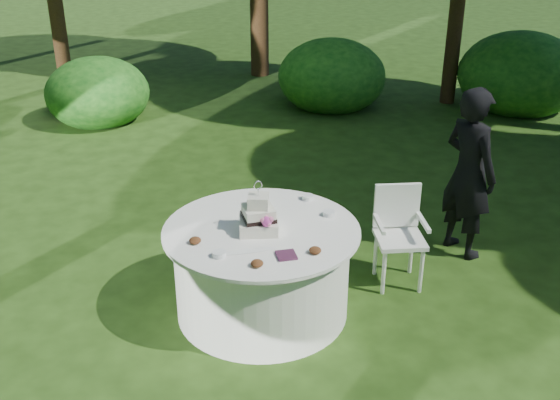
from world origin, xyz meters
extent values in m
plane|color=#1B310D|center=(0.00, 0.00, 0.00)|extent=(80.00, 80.00, 0.00)
cube|color=#471E39|center=(0.09, -0.47, 0.78)|extent=(0.14, 0.14, 0.02)
ellipsoid|color=white|center=(-0.18, -0.34, 0.78)|extent=(0.48, 0.07, 0.01)
imported|color=black|center=(2.08, 0.56, 0.82)|extent=(0.55, 0.68, 1.63)
cylinder|color=white|center=(0.00, 0.00, 0.37)|extent=(1.40, 1.40, 0.74)
cylinder|color=white|center=(0.00, 0.00, 0.76)|extent=(1.56, 1.56, 0.03)
cube|color=silver|center=(-0.03, -0.03, 0.82)|extent=(0.34, 0.34, 0.10)
cube|color=white|center=(-0.03, -0.03, 0.92)|extent=(0.23, 0.23, 0.10)
cube|color=white|center=(-0.03, -0.03, 1.02)|extent=(0.20, 0.20, 0.10)
cube|color=black|center=(-0.03, -0.03, 0.89)|extent=(0.25, 0.25, 0.03)
sphere|color=#C13996|center=(0.01, -0.16, 0.91)|extent=(0.08, 0.08, 0.08)
cylinder|color=white|center=(-0.03, -0.03, 1.09)|extent=(0.01, 0.01, 0.05)
torus|color=silver|center=(-0.03, -0.03, 1.16)|extent=(0.07, 0.02, 0.07)
cube|color=white|center=(1.25, 0.15, 0.44)|extent=(0.46, 0.46, 0.04)
cube|color=white|center=(1.28, 0.33, 0.68)|extent=(0.41, 0.10, 0.41)
cylinder|color=silver|center=(1.07, 0.01, 0.21)|extent=(0.03, 0.03, 0.42)
cylinder|color=white|center=(1.39, -0.04, 0.21)|extent=(0.03, 0.03, 0.42)
cylinder|color=white|center=(1.11, 0.33, 0.21)|extent=(0.03, 0.03, 0.42)
cylinder|color=silver|center=(1.44, 0.28, 0.21)|extent=(0.03, 0.03, 0.42)
cube|color=white|center=(1.06, 0.17, 0.60)|extent=(0.09, 0.37, 0.03)
cube|color=white|center=(1.44, 0.12, 0.60)|extent=(0.09, 0.37, 0.03)
cylinder|color=white|center=(0.50, 0.44, 0.79)|extent=(0.10, 0.10, 0.04)
cylinder|color=white|center=(0.58, 0.10, 0.79)|extent=(0.10, 0.10, 0.04)
cylinder|color=white|center=(-0.39, -0.36, 0.79)|extent=(0.10, 0.10, 0.04)
ellipsoid|color=#562D16|center=(-0.15, -0.56, 0.79)|extent=(0.09, 0.09, 0.05)
ellipsoid|color=#562D16|center=(0.30, -0.48, 0.79)|extent=(0.09, 0.09, 0.05)
ellipsoid|color=#562D16|center=(-0.53, -0.12, 0.79)|extent=(0.09, 0.09, 0.05)
camera|label=1|loc=(-0.91, -4.47, 3.14)|focal=42.00mm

